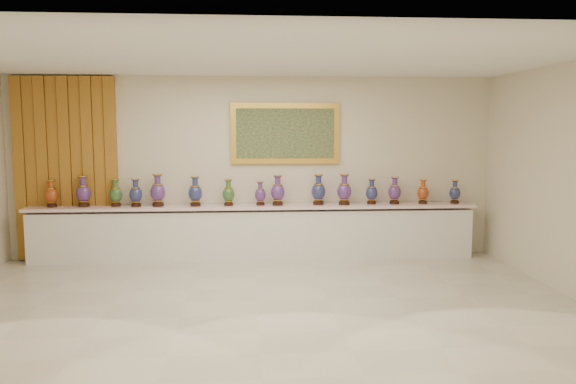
% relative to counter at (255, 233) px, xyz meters
% --- Properties ---
extents(ground, '(8.00, 8.00, 0.00)m').
position_rel_counter_xyz_m(ground, '(0.00, -2.27, -0.44)').
color(ground, beige).
rests_on(ground, ground).
extents(room, '(8.00, 8.00, 8.00)m').
position_rel_counter_xyz_m(room, '(-2.46, 0.17, 1.15)').
color(room, beige).
rests_on(room, ground).
extents(counter, '(7.28, 0.48, 0.90)m').
position_rel_counter_xyz_m(counter, '(0.00, 0.00, 0.00)').
color(counter, white).
rests_on(counter, ground).
extents(vase_0, '(0.27, 0.27, 0.44)m').
position_rel_counter_xyz_m(vase_0, '(-3.23, 0.01, 0.66)').
color(vase_0, black).
rests_on(vase_0, counter).
extents(vase_1, '(0.27, 0.27, 0.50)m').
position_rel_counter_xyz_m(vase_1, '(-2.73, 0.02, 0.69)').
color(vase_1, black).
rests_on(vase_1, counter).
extents(vase_2, '(0.25, 0.25, 0.44)m').
position_rel_counter_xyz_m(vase_2, '(-2.22, 0.01, 0.66)').
color(vase_2, black).
rests_on(vase_2, counter).
extents(vase_3, '(0.27, 0.27, 0.45)m').
position_rel_counter_xyz_m(vase_3, '(-1.90, -0.03, 0.66)').
color(vase_3, black).
rests_on(vase_3, counter).
extents(vase_4, '(0.27, 0.27, 0.52)m').
position_rel_counter_xyz_m(vase_4, '(-1.55, -0.03, 0.70)').
color(vase_4, black).
rests_on(vase_4, counter).
extents(vase_5, '(0.30, 0.30, 0.48)m').
position_rel_counter_xyz_m(vase_5, '(-0.95, -0.04, 0.68)').
color(vase_5, black).
rests_on(vase_5, counter).
extents(vase_6, '(0.26, 0.26, 0.43)m').
position_rel_counter_xyz_m(vase_6, '(-0.42, -0.03, 0.66)').
color(vase_6, black).
rests_on(vase_6, counter).
extents(vase_7, '(0.18, 0.18, 0.39)m').
position_rel_counter_xyz_m(vase_7, '(0.10, -0.02, 0.64)').
color(vase_7, black).
rests_on(vase_7, counter).
extents(vase_8, '(0.26, 0.26, 0.49)m').
position_rel_counter_xyz_m(vase_8, '(0.38, -0.04, 0.69)').
color(vase_8, black).
rests_on(vase_8, counter).
extents(vase_9, '(0.25, 0.25, 0.50)m').
position_rel_counter_xyz_m(vase_9, '(1.05, -0.01, 0.69)').
color(vase_9, black).
rests_on(vase_9, counter).
extents(vase_10, '(0.25, 0.25, 0.51)m').
position_rel_counter_xyz_m(vase_10, '(1.48, -0.06, 0.69)').
color(vase_10, black).
rests_on(vase_10, counter).
extents(vase_11, '(0.23, 0.23, 0.42)m').
position_rel_counter_xyz_m(vase_11, '(1.94, 0.00, 0.65)').
color(vase_11, black).
rests_on(vase_11, counter).
extents(vase_12, '(0.22, 0.22, 0.45)m').
position_rel_counter_xyz_m(vase_12, '(2.33, -0.02, 0.67)').
color(vase_12, black).
rests_on(vase_12, counter).
extents(vase_13, '(0.21, 0.21, 0.41)m').
position_rel_counter_xyz_m(vase_13, '(2.81, -0.01, 0.65)').
color(vase_13, black).
rests_on(vase_13, counter).
extents(vase_14, '(0.22, 0.22, 0.40)m').
position_rel_counter_xyz_m(vase_14, '(3.35, -0.03, 0.64)').
color(vase_14, black).
rests_on(vase_14, counter).
extents(label_card, '(0.10, 0.06, 0.00)m').
position_rel_counter_xyz_m(label_card, '(-1.67, -0.14, 0.47)').
color(label_card, white).
rests_on(label_card, counter).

